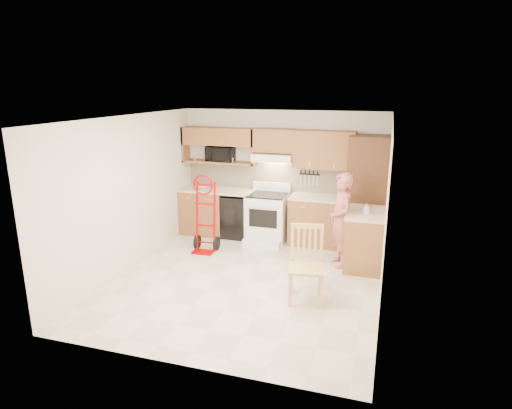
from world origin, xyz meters
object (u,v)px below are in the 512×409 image
at_px(microwave, 220,154).
at_px(dining_chair, 306,265).
at_px(hand_truck, 204,218).
at_px(person, 341,220).
at_px(range, 267,214).

relative_size(microwave, dining_chair, 0.50).
bearing_deg(hand_truck, person, -1.25).
distance_m(range, person, 1.68).
bearing_deg(dining_chair, microwave, 121.77).
distance_m(microwave, dining_chair, 3.50).
bearing_deg(hand_truck, dining_chair, -35.44).
xyz_separation_m(hand_truck, dining_chair, (2.12, -1.36, -0.11)).
relative_size(person, hand_truck, 1.24).
xyz_separation_m(range, dining_chair, (1.18, -2.17, -0.02)).
relative_size(microwave, person, 0.34).
bearing_deg(dining_chair, person, 67.73).
bearing_deg(person, microwave, -137.21).
xyz_separation_m(microwave, range, (1.04, -0.29, -1.08)).
bearing_deg(range, microwave, 164.22).
relative_size(person, dining_chair, 1.49).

